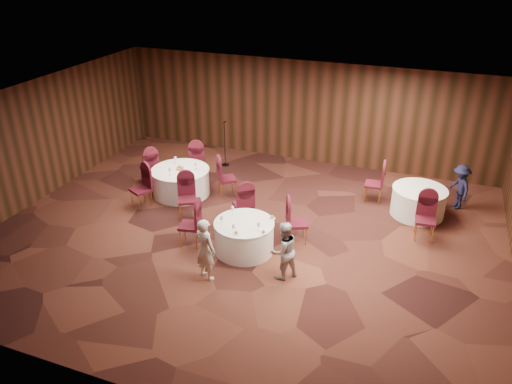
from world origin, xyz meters
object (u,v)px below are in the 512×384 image
(mic_stand, at_px, (225,153))
(man_c, at_px, (460,187))
(woman_a, at_px, (205,249))
(table_left, at_px, (181,181))
(table_right, at_px, (418,201))
(woman_b, at_px, (283,251))
(table_main, at_px, (244,236))

(mic_stand, bearing_deg, man_c, -3.22)
(woman_a, bearing_deg, table_left, -32.07)
(table_right, height_order, man_c, man_c)
(table_left, xyz_separation_m, table_right, (6.32, 1.12, -0.00))
(woman_a, distance_m, woman_b, 1.62)
(table_left, height_order, woman_b, woman_b)
(table_right, xyz_separation_m, woman_b, (-2.43, -3.82, 0.28))
(table_right, height_order, woman_b, woman_b)
(table_main, height_order, table_right, same)
(woman_a, xyz_separation_m, woman_b, (1.51, 0.59, -0.05))
(man_c, bearing_deg, table_right, -78.01)
(table_left, bearing_deg, mic_stand, 81.43)
(table_main, bearing_deg, woman_b, -29.26)
(table_right, distance_m, mic_stand, 6.08)
(table_main, relative_size, woman_b, 1.04)
(mic_stand, height_order, woman_b, mic_stand)
(table_left, relative_size, mic_stand, 1.11)
(table_main, height_order, man_c, man_c)
(woman_a, bearing_deg, mic_stand, -47.80)
(man_c, bearing_deg, woman_b, -62.94)
(woman_b, bearing_deg, table_right, -171.35)
(table_left, bearing_deg, table_main, -36.89)
(table_left, bearing_deg, table_right, 10.04)
(woman_a, height_order, woman_b, woman_a)
(man_c, bearing_deg, mic_stand, -119.69)
(woman_b, bearing_deg, table_left, -83.67)
(table_right, height_order, mic_stand, mic_stand)
(table_main, distance_m, mic_stand, 4.95)
(table_left, bearing_deg, woman_b, -34.78)
(woman_a, bearing_deg, table_right, -109.66)
(table_main, height_order, table_left, same)
(table_right, relative_size, woman_b, 1.05)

